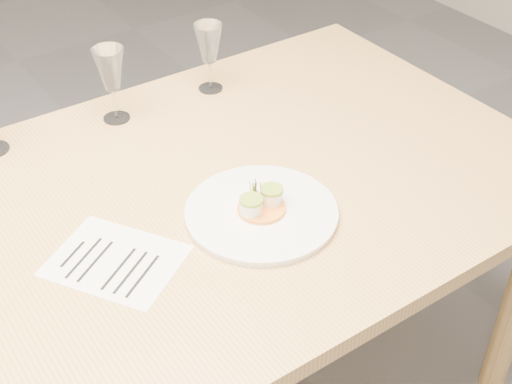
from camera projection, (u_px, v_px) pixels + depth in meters
dining_table at (29, 288)px, 1.41m from camera, size 2.40×1.00×0.75m
dinner_plate at (262, 211)px, 1.48m from camera, size 0.32×0.32×0.08m
recipe_sheet at (116, 261)px, 1.38m from camera, size 0.29×0.31×0.00m
wine_glass_1 at (110, 71)px, 1.71m from camera, size 0.08×0.08×0.19m
wine_glass_2 at (209, 45)px, 1.83m from camera, size 0.07×0.07×0.18m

